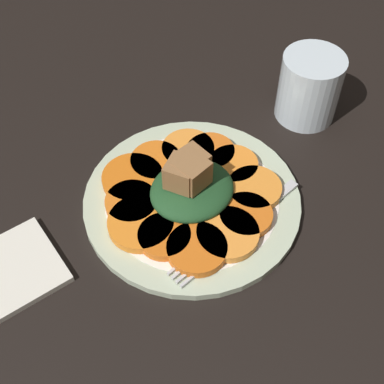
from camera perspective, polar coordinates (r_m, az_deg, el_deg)
The scene contains 17 objects.
table_slab at distance 64.32cm, azimuth 0.00°, elevation -1.71°, with size 120.00×120.00×2.00cm, color black.
plate at distance 63.11cm, azimuth 0.00°, elevation -0.89°, with size 25.56×25.56×1.05cm.
carrot_slice_0 at distance 64.14cm, azimuth -6.33°, elevation 1.44°, with size 7.36×7.36×1.06cm, color orange.
carrot_slice_1 at distance 61.89cm, azimuth -6.46°, elevation -1.14°, with size 6.11×6.11×1.06cm, color orange.
carrot_slice_2 at distance 59.94cm, azimuth -5.33°, elevation -3.49°, with size 7.51×7.51×1.06cm, color orange.
carrot_slice_3 at distance 58.88cm, azimuth -2.96°, elevation -4.75°, with size 5.89×5.89×1.06cm, color orange.
carrot_slice_4 at distance 57.93cm, azimuth 0.53°, elevation -6.08°, with size 6.64×6.64×1.06cm, color orange.
carrot_slice_5 at distance 59.13cm, azimuth 3.86°, elevation -4.46°, with size 6.97×6.97×1.06cm, color orange.
carrot_slice_6 at distance 60.72cm, azimuth 5.77°, elevation -2.51°, with size 6.07×6.07×1.06cm, color orange.
carrot_slice_7 at distance 63.19cm, azimuth 6.65°, elevation 0.35°, with size 6.45×6.45×1.06cm, color orange.
carrot_slice_8 at distance 65.31cm, azimuth 4.43°, elevation 2.86°, with size 6.02×6.02×1.06cm, color orange.
carrot_slice_9 at distance 66.57cm, azimuth 1.98°, elevation 4.23°, with size 6.01×6.01×1.06cm, color orange.
carrot_slice_10 at distance 66.80cm, azimuth -0.42°, elevation 4.49°, with size 6.56×6.56×1.06cm, color orange.
carrot_slice_11 at distance 65.64cm, azimuth -3.85°, elevation 3.24°, with size 6.27×6.27×1.06cm, color orange.
center_pile at distance 60.94cm, azimuth -0.11°, elevation 0.82°, with size 10.02×9.02×6.06cm.
fork at distance 59.81cm, azimuth 4.64°, elevation -4.15°, with size 19.40×4.25×0.40cm.
water_glass at distance 72.51cm, azimuth 12.40°, elevation 10.86°, with size 8.07×8.07×9.09cm.
Camera 1 is at (-22.29, -31.24, 52.62)cm, focal length 50.00 mm.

